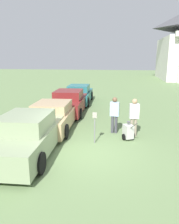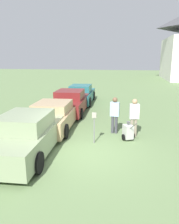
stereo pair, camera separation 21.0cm
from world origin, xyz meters
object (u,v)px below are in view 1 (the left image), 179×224
parked_car_maroon (69,102)px  person_supervisor (134,115)px  parked_car_tan (53,116)px  person_worker (115,113)px  equipment_cart (128,131)px  parked_car_sage (29,135)px  parking_meter (95,122)px  parked_car_teal (79,95)px

parked_car_maroon → person_supervisor: size_ratio=2.71×
parked_car_tan → person_worker: size_ratio=2.73×
person_worker → equipment_cart: person_worker is taller
parked_car_sage → equipment_cart: size_ratio=5.09×
parking_meter → person_supervisor: person_supervisor is taller
person_supervisor → equipment_cart: 0.84m
parked_car_teal → person_worker: 7.56m
person_worker → equipment_cart: (0.65, -0.81, -0.62)m
person_worker → equipment_cart: 1.21m
parked_car_maroon → person_supervisor: bearing=-47.1°
parked_car_maroon → parked_car_teal: 3.29m
parked_car_maroon → parked_car_teal: bearing=87.0°
parking_meter → person_supervisor: bearing=33.8°
parked_car_tan → parked_car_maroon: (0.00, 3.32, 0.04)m
parked_car_maroon → person_supervisor: (4.01, -3.89, 0.31)m
parked_car_maroon → person_supervisor: person_supervisor is taller
parked_car_tan → parked_car_teal: parked_car_teal is taller
parking_meter → parked_car_tan: bearing=144.4°
parking_meter → person_supervisor: 2.00m
parked_car_teal → person_worker: size_ratio=2.71×
parking_meter → person_worker: 1.61m
parked_car_maroon → equipment_cart: bearing=-52.5°
parked_car_tan → parked_car_teal: (0.00, 6.62, 0.02)m
parked_car_sage → parked_car_maroon: size_ratio=1.06×
parking_meter → equipment_cart: 1.63m
person_worker → equipment_cart: bearing=134.2°
parked_car_teal → equipment_cart: 8.57m
parked_car_maroon → person_worker: person_worker is taller
parking_meter → person_supervisor: (1.66, 1.11, 0.08)m
person_worker → equipment_cart: size_ratio=1.76×
person_worker → parked_car_tan: bearing=0.3°
parked_car_sage → person_worker: 4.16m
parked_car_sage → equipment_cart: 4.25m
equipment_cart → parked_car_tan: bearing=138.0°
parked_car_maroon → parked_car_teal: parked_car_maroon is taller
parked_car_tan → parking_meter: (2.35, -1.68, 0.27)m
parking_meter → equipment_cart: parking_meter is taller
parked_car_tan → parked_car_maroon: 3.32m
parking_meter → equipment_cart: bearing=23.1°
parked_car_maroon → person_worker: (3.11, -3.59, 0.31)m
person_worker → parking_meter: bearing=66.9°
parked_car_sage → parked_car_maroon: (-0.00, 6.34, -0.02)m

